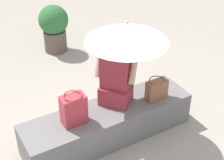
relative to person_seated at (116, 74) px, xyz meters
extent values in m
plane|color=#9E9384|center=(-0.15, -0.08, -0.79)|extent=(14.00, 14.00, 0.00)
cube|color=slate|center=(-0.15, -0.08, -0.59)|extent=(2.02, 0.53, 0.41)
cube|color=#992D38|center=(0.00, 0.00, -0.28)|extent=(0.43, 0.44, 0.22)
cube|color=#992D38|center=(0.00, 0.00, 0.07)|extent=(0.36, 0.37, 0.48)
sphere|color=tan|center=(0.00, 0.00, 0.41)|extent=(0.20, 0.20, 0.20)
cylinder|color=tan|center=(0.13, -0.16, 0.10)|extent=(0.20, 0.18, 0.32)
cylinder|color=tan|center=(-0.13, 0.16, 0.10)|extent=(0.20, 0.18, 0.32)
cylinder|color=#B7B7BC|center=(0.09, -0.06, 0.11)|extent=(0.02, 0.02, 0.99)
cone|color=silver|center=(0.09, -0.06, 0.51)|extent=(0.89, 0.89, 0.20)
sphere|color=#B7B7BC|center=(0.09, -0.06, 0.62)|extent=(0.03, 0.03, 0.03)
cube|color=#B2333D|center=(-0.57, -0.09, -0.22)|extent=(0.26, 0.16, 0.34)
torus|color=#B2333D|center=(-0.57, -0.09, -0.04)|extent=(0.20, 0.20, 0.01)
cube|color=brown|center=(0.44, -0.18, -0.27)|extent=(0.26, 0.11, 0.24)
torus|color=brown|center=(0.44, -0.18, -0.13)|extent=(0.19, 0.19, 0.01)
cylinder|color=brown|center=(0.17, 2.27, -0.61)|extent=(0.38, 0.38, 0.36)
sphere|color=#2D6B33|center=(0.17, 2.27, -0.24)|extent=(0.49, 0.49, 0.49)
camera|label=1|loc=(-1.70, -2.80, 2.04)|focal=55.89mm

